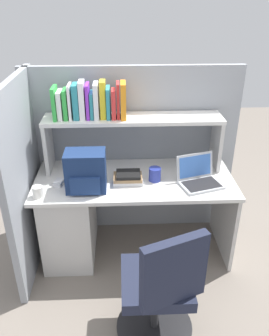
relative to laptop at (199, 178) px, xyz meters
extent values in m
plane|color=slate|center=(-0.50, 0.10, -0.78)|extent=(8.00, 8.00, 0.00)
cube|color=silver|center=(-0.50, 0.10, -0.07)|extent=(1.60, 0.70, 0.03)
cube|color=beige|center=(-1.05, 0.10, -0.43)|extent=(0.40, 0.64, 0.70)
cube|color=beige|center=(0.28, 0.10, -0.43)|extent=(0.03, 0.64, 0.70)
cube|color=gray|center=(-0.50, 0.48, -0.01)|extent=(1.84, 0.05, 1.55)
cube|color=gray|center=(-1.35, 0.05, -0.01)|extent=(0.05, 1.06, 1.55)
cube|color=beige|center=(-1.20, 0.30, 0.16)|extent=(0.03, 0.28, 0.42)
cube|color=beige|center=(0.20, 0.30, 0.16)|extent=(0.03, 0.28, 0.42)
cube|color=silver|center=(-0.50, 0.30, 0.38)|extent=(1.44, 0.28, 0.03)
cube|color=green|center=(-1.11, 0.30, 0.53)|extent=(0.03, 0.18, 0.25)
cube|color=white|center=(-1.07, 0.30, 0.51)|extent=(0.04, 0.16, 0.22)
cube|color=green|center=(-1.02, 0.30, 0.52)|extent=(0.03, 0.15, 0.23)
cube|color=white|center=(-0.99, 0.30, 0.53)|extent=(0.02, 0.17, 0.27)
cube|color=teal|center=(-0.94, 0.30, 0.53)|extent=(0.04, 0.14, 0.27)
cube|color=white|center=(-0.90, 0.29, 0.55)|extent=(0.04, 0.14, 0.29)
cube|color=purple|center=(-0.85, 0.31, 0.53)|extent=(0.02, 0.16, 0.27)
cube|color=teal|center=(-0.82, 0.31, 0.50)|extent=(0.03, 0.16, 0.20)
cube|color=white|center=(-0.79, 0.29, 0.54)|extent=(0.04, 0.16, 0.28)
cube|color=yellow|center=(-0.73, 0.30, 0.55)|extent=(0.04, 0.13, 0.29)
cube|color=teal|center=(-0.69, 0.31, 0.52)|extent=(0.03, 0.17, 0.24)
cube|color=red|center=(-0.65, 0.30, 0.51)|extent=(0.03, 0.14, 0.23)
cube|color=red|center=(-0.62, 0.31, 0.54)|extent=(0.02, 0.15, 0.27)
cube|color=orange|center=(-0.58, 0.30, 0.54)|extent=(0.04, 0.18, 0.28)
cube|color=#B7BABF|center=(0.01, -0.04, -0.04)|extent=(0.36, 0.30, 0.02)
cube|color=black|center=(0.02, -0.05, -0.03)|extent=(0.31, 0.24, 0.00)
cube|color=#B7BABF|center=(-0.02, 0.07, 0.07)|extent=(0.31, 0.14, 0.20)
cube|color=#3F72CC|center=(-0.02, 0.06, 0.07)|extent=(0.27, 0.11, 0.17)
cube|color=navy|center=(-0.87, -0.04, 0.10)|extent=(0.30, 0.20, 0.31)
cube|color=navy|center=(-0.87, -0.14, 0.03)|extent=(0.22, 0.04, 0.14)
cube|color=silver|center=(-1.09, 0.03, -0.03)|extent=(0.08, 0.11, 0.03)
cylinder|color=white|center=(-1.22, -0.14, -0.01)|extent=(0.08, 0.08, 0.09)
cylinder|color=navy|center=(-0.34, 0.06, 0.00)|extent=(0.10, 0.10, 0.11)
cube|color=white|center=(-0.55, 0.04, -0.03)|extent=(0.23, 0.14, 0.03)
cube|color=olive|center=(-0.55, 0.04, 0.00)|extent=(0.23, 0.16, 0.03)
cube|color=black|center=(-0.55, 0.04, 0.02)|extent=(0.19, 0.15, 0.03)
cylinder|color=black|center=(-0.40, -0.74, -0.76)|extent=(0.52, 0.52, 0.04)
cylinder|color=#262628|center=(-0.40, -0.74, -0.54)|extent=(0.05, 0.05, 0.41)
cube|color=#1E2338|center=(-0.40, -0.74, -0.33)|extent=(0.44, 0.44, 0.08)
cube|color=#1E2338|center=(-0.32, -0.92, -0.07)|extent=(0.39, 0.20, 0.44)
camera|label=1|loc=(-0.60, -2.34, 1.33)|focal=37.09mm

